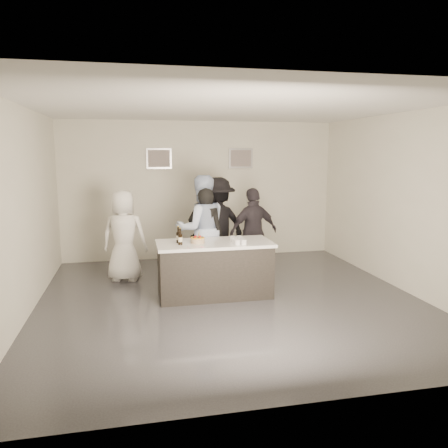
# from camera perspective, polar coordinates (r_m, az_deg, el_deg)

# --- Properties ---
(floor) EXTENTS (6.00, 6.00, 0.00)m
(floor) POSITION_cam_1_polar(r_m,az_deg,el_deg) (7.10, 0.85, -9.86)
(floor) COLOR #3D3D42
(floor) RESTS_ON ground
(ceiling) EXTENTS (6.00, 6.00, 0.00)m
(ceiling) POSITION_cam_1_polar(r_m,az_deg,el_deg) (6.73, 0.91, 15.03)
(ceiling) COLOR white
(wall_back) EXTENTS (6.00, 0.04, 3.00)m
(wall_back) POSITION_cam_1_polar(r_m,az_deg,el_deg) (9.68, -3.07, 4.41)
(wall_back) COLOR silver
(wall_back) RESTS_ON ground
(wall_front) EXTENTS (6.00, 0.04, 3.00)m
(wall_front) POSITION_cam_1_polar(r_m,az_deg,el_deg) (3.92, 10.65, -3.12)
(wall_front) COLOR silver
(wall_front) RESTS_ON ground
(wall_left) EXTENTS (0.04, 6.00, 3.00)m
(wall_left) POSITION_cam_1_polar(r_m,az_deg,el_deg) (6.76, -24.78, 1.39)
(wall_left) COLOR silver
(wall_left) RESTS_ON ground
(wall_right) EXTENTS (0.04, 6.00, 3.00)m
(wall_right) POSITION_cam_1_polar(r_m,az_deg,el_deg) (7.97, 22.44, 2.64)
(wall_right) COLOR silver
(wall_right) RESTS_ON ground
(picture_left) EXTENTS (0.54, 0.04, 0.44)m
(picture_left) POSITION_cam_1_polar(r_m,az_deg,el_deg) (9.52, -8.50, 8.46)
(picture_left) COLOR #B2B2B7
(picture_left) RESTS_ON wall_back
(picture_right) EXTENTS (0.54, 0.04, 0.44)m
(picture_right) POSITION_cam_1_polar(r_m,az_deg,el_deg) (9.80, 2.19, 8.57)
(picture_right) COLOR #B2B2B7
(picture_right) RESTS_ON wall_back
(bar_counter) EXTENTS (1.86, 0.86, 0.90)m
(bar_counter) POSITION_cam_1_polar(r_m,az_deg,el_deg) (7.17, -1.25, -5.89)
(bar_counter) COLOR white
(bar_counter) RESTS_ON ground
(cake) EXTENTS (0.23, 0.23, 0.08)m
(cake) POSITION_cam_1_polar(r_m,az_deg,el_deg) (7.00, -3.47, -2.17)
(cake) COLOR #FDAF1A
(cake) RESTS_ON bar_counter
(beer_bottle_a) EXTENTS (0.07, 0.07, 0.26)m
(beer_bottle_a) POSITION_cam_1_polar(r_m,az_deg,el_deg) (7.02, -6.00, -1.40)
(beer_bottle_a) COLOR black
(beer_bottle_a) RESTS_ON bar_counter
(beer_bottle_b) EXTENTS (0.07, 0.07, 0.26)m
(beer_bottle_b) POSITION_cam_1_polar(r_m,az_deg,el_deg) (6.86, -5.74, -1.65)
(beer_bottle_b) COLOR black
(beer_bottle_b) RESTS_ON bar_counter
(tumbler_cluster) EXTENTS (0.19, 0.40, 0.08)m
(tumbler_cluster) POSITION_cam_1_polar(r_m,az_deg,el_deg) (7.02, 1.88, -2.12)
(tumbler_cluster) COLOR orange
(tumbler_cluster) RESTS_ON bar_counter
(candles) EXTENTS (0.24, 0.08, 0.01)m
(candles) POSITION_cam_1_polar(r_m,az_deg,el_deg) (6.67, -3.78, -3.05)
(candles) COLOR pink
(candles) RESTS_ON bar_counter
(person_main_black) EXTENTS (0.73, 0.59, 1.73)m
(person_main_black) POSITION_cam_1_polar(r_m,az_deg,el_deg) (7.76, -2.43, -1.58)
(person_main_black) COLOR black
(person_main_black) RESTS_ON ground
(person_main_blue) EXTENTS (1.01, 0.83, 1.94)m
(person_main_blue) POSITION_cam_1_polar(r_m,az_deg,el_deg) (7.86, -2.94, -0.65)
(person_main_blue) COLOR silver
(person_main_blue) RESTS_ON ground
(person_guest_left) EXTENTS (0.93, 0.73, 1.67)m
(person_guest_left) POSITION_cam_1_polar(r_m,az_deg,el_deg) (8.14, -12.92, -1.49)
(person_guest_left) COLOR white
(person_guest_left) RESTS_ON ground
(person_guest_right) EXTENTS (1.05, 0.62, 1.68)m
(person_guest_right) POSITION_cam_1_polar(r_m,az_deg,el_deg) (8.28, 3.87, -1.06)
(person_guest_right) COLOR #2A262D
(person_guest_right) RESTS_ON ground
(person_guest_back) EXTENTS (1.37, 1.07, 1.86)m
(person_guest_back) POSITION_cam_1_polar(r_m,az_deg,el_deg) (8.47, -0.86, -0.19)
(person_guest_back) COLOR black
(person_guest_back) RESTS_ON ground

